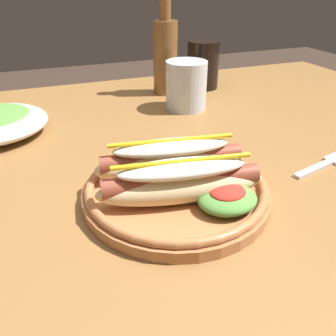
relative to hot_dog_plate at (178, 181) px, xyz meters
name	(u,v)px	position (x,y,z in m)	size (l,w,h in m)	color
dining_table	(161,185)	(0.04, 0.18, -0.12)	(1.41, 0.89, 0.74)	olive
hot_dog_plate	(178,181)	(0.00, 0.00, 0.00)	(0.25, 0.25, 0.08)	#B77042
fork	(325,164)	(0.25, 0.00, -0.02)	(0.12, 0.04, 0.00)	silver
soda_cup	(203,65)	(0.27, 0.46, 0.03)	(0.08, 0.08, 0.12)	black
water_cup	(186,85)	(0.16, 0.33, 0.03)	(0.09, 0.09, 0.11)	silver
glass_bottle	(165,53)	(0.16, 0.45, 0.07)	(0.06, 0.06, 0.25)	brown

